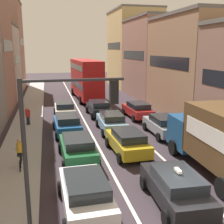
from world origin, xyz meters
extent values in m
plane|color=#352B31|center=(0.00, 0.00, 0.00)|extent=(140.00, 140.00, 0.00)
cube|color=#A3A3A3|center=(-6.70, 20.00, 0.07)|extent=(2.60, 64.00, 0.14)
cube|color=silver|center=(-1.70, 20.00, 0.01)|extent=(0.16, 60.00, 0.01)
cube|color=silver|center=(1.70, 20.00, 0.01)|extent=(0.16, 60.00, 0.01)
cube|color=black|center=(-8.48, 22.00, 6.73)|extent=(0.02, 7.04, 1.10)
cube|color=black|center=(-8.48, 30.80, 5.09)|extent=(0.02, 7.04, 1.10)
cube|color=black|center=(-8.48, 39.60, 7.48)|extent=(0.02, 7.04, 1.10)
cube|color=tan|center=(9.90, 38.50, 6.27)|extent=(7.00, 10.90, 12.54)
cube|color=black|center=(6.38, 38.50, 6.90)|extent=(0.02, 8.80, 1.10)
cube|color=#66605B|center=(9.90, 38.50, 12.69)|extent=(7.20, 10.90, 0.30)
cube|color=#936B5B|center=(9.90, 27.50, 5.11)|extent=(7.00, 10.90, 10.22)
cube|color=black|center=(6.38, 27.50, 5.62)|extent=(0.02, 8.80, 1.10)
cube|color=#66605B|center=(9.90, 27.50, 10.37)|extent=(7.20, 10.90, 0.30)
cube|color=#9E7556|center=(9.90, 16.50, 4.71)|extent=(7.00, 10.90, 9.42)
cube|color=black|center=(6.39, 16.50, 5.18)|extent=(0.02, 8.80, 1.10)
cube|color=#66605B|center=(9.90, 16.50, 9.57)|extent=(7.20, 10.90, 0.30)
cylinder|color=#2D2D33|center=(-5.70, 0.69, 2.75)|extent=(0.16, 0.16, 5.50)
cylinder|color=#2D2D33|center=(-3.95, 0.69, 5.40)|extent=(3.50, 0.10, 0.10)
cube|color=black|center=(-2.55, 0.69, 4.95)|extent=(0.28, 0.28, 0.84)
sphere|color=red|center=(-2.55, 0.84, 5.21)|extent=(0.18, 0.18, 0.18)
sphere|color=#F2A519|center=(-2.55, 0.84, 4.95)|extent=(0.18, 0.18, 0.18)
sphere|color=green|center=(-2.55, 0.84, 4.69)|extent=(0.18, 0.18, 0.18)
cube|color=navy|center=(3.77, 6.17, 1.43)|extent=(2.46, 2.46, 1.90)
cube|color=black|center=(3.80, 7.38, 1.81)|extent=(2.02, 0.08, 0.70)
cube|color=white|center=(2.46, 2.44, 2.46)|extent=(0.14, 4.48, 0.90)
cylinder|color=black|center=(2.57, 6.28, 0.48)|extent=(0.32, 0.97, 0.96)
cylinder|color=black|center=(4.97, 6.22, 0.48)|extent=(0.32, 0.97, 0.96)
cylinder|color=black|center=(2.44, 1.00, 0.48)|extent=(0.32, 0.97, 0.96)
cube|color=black|center=(0.19, 1.08, 0.67)|extent=(2.00, 4.38, 0.70)
cube|color=#1E2328|center=(0.18, 0.88, 1.23)|extent=(1.69, 2.48, 0.52)
cube|color=#F2EACC|center=(0.18, 0.88, 1.60)|extent=(0.18, 0.45, 0.12)
cylinder|color=black|center=(-0.66, 2.58, 0.32)|extent=(0.25, 0.65, 0.64)
cylinder|color=black|center=(1.18, 2.50, 0.32)|extent=(0.25, 0.65, 0.64)
cylinder|color=black|center=(-0.80, -0.34, 0.32)|extent=(0.25, 0.65, 0.64)
cylinder|color=black|center=(1.04, -0.43, 0.32)|extent=(0.25, 0.65, 0.64)
cube|color=silver|center=(-3.55, 1.47, 0.67)|extent=(1.89, 4.34, 0.70)
cube|color=#1E2328|center=(-3.54, 1.27, 1.23)|extent=(1.63, 2.44, 0.52)
cylinder|color=black|center=(-4.50, 2.91, 0.32)|extent=(0.23, 0.64, 0.64)
cylinder|color=black|center=(-2.66, 2.95, 0.32)|extent=(0.23, 0.64, 0.64)
cylinder|color=black|center=(-2.60, 0.02, 0.32)|extent=(0.23, 0.64, 0.64)
cube|color=#B29319|center=(-0.13, 7.17, 0.67)|extent=(1.92, 4.35, 0.70)
cube|color=#1E2328|center=(-0.13, 6.97, 1.23)|extent=(1.65, 2.45, 0.52)
cylinder|color=black|center=(-1.09, 8.61, 0.32)|extent=(0.24, 0.65, 0.64)
cylinder|color=black|center=(0.75, 8.66, 0.32)|extent=(0.24, 0.65, 0.64)
cylinder|color=black|center=(-1.01, 5.69, 0.32)|extent=(0.24, 0.65, 0.64)
cylinder|color=black|center=(0.83, 5.74, 0.32)|extent=(0.24, 0.65, 0.64)
cube|color=#19592D|center=(-3.29, 6.79, 0.67)|extent=(1.91, 4.35, 0.70)
cube|color=#1E2328|center=(-3.28, 6.59, 1.23)|extent=(1.65, 2.45, 0.52)
cylinder|color=black|center=(-4.25, 8.23, 0.32)|extent=(0.24, 0.65, 0.64)
cylinder|color=black|center=(-2.41, 8.28, 0.32)|extent=(0.24, 0.65, 0.64)
cylinder|color=black|center=(-4.17, 5.31, 0.32)|extent=(0.24, 0.65, 0.64)
cylinder|color=black|center=(-2.33, 5.35, 0.32)|extent=(0.24, 0.65, 0.64)
cube|color=#759EB7|center=(-0.01, 12.19, 0.67)|extent=(1.92, 4.35, 0.70)
cube|color=#1E2328|center=(-0.02, 11.99, 1.23)|extent=(1.65, 2.45, 0.52)
cylinder|color=black|center=(-0.89, 13.68, 0.32)|extent=(0.24, 0.65, 0.64)
cylinder|color=black|center=(0.95, 13.62, 0.32)|extent=(0.24, 0.65, 0.64)
cylinder|color=black|center=(-0.97, 10.75, 0.32)|extent=(0.24, 0.65, 0.64)
cylinder|color=black|center=(0.87, 10.70, 0.32)|extent=(0.24, 0.65, 0.64)
cube|color=#194C8C|center=(-3.50, 12.30, 0.67)|extent=(1.96, 4.36, 0.70)
cube|color=#1E2328|center=(-3.49, 12.10, 1.23)|extent=(1.67, 2.47, 0.52)
cylinder|color=black|center=(-4.47, 13.73, 0.32)|extent=(0.24, 0.65, 0.64)
cylinder|color=black|center=(-2.63, 13.79, 0.32)|extent=(0.24, 0.65, 0.64)
cylinder|color=black|center=(-4.36, 10.80, 0.32)|extent=(0.24, 0.65, 0.64)
cylinder|color=black|center=(-2.52, 10.87, 0.32)|extent=(0.24, 0.65, 0.64)
cube|color=black|center=(-0.04, 17.69, 0.67)|extent=(1.91, 4.35, 0.70)
cube|color=#1E2328|center=(-0.03, 17.49, 1.23)|extent=(1.65, 2.45, 0.52)
cylinder|color=black|center=(-0.99, 19.12, 0.32)|extent=(0.24, 0.65, 0.64)
cylinder|color=black|center=(0.85, 19.17, 0.32)|extent=(0.24, 0.65, 0.64)
cylinder|color=black|center=(-0.92, 16.20, 0.32)|extent=(0.24, 0.65, 0.64)
cylinder|color=black|center=(0.92, 16.25, 0.32)|extent=(0.24, 0.65, 0.64)
cube|color=beige|center=(-3.33, 17.79, 0.67)|extent=(1.85, 4.32, 0.70)
cube|color=#1E2328|center=(-3.34, 17.59, 1.23)|extent=(1.61, 2.43, 0.52)
cylinder|color=black|center=(-4.23, 19.27, 0.32)|extent=(0.23, 0.64, 0.64)
cylinder|color=black|center=(-2.39, 19.24, 0.32)|extent=(0.23, 0.64, 0.64)
cylinder|color=black|center=(-4.27, 16.34, 0.32)|extent=(0.23, 0.64, 0.64)
cylinder|color=black|center=(-2.43, 16.32, 0.32)|extent=(0.23, 0.64, 0.64)
cube|color=gray|center=(3.60, 10.33, 0.67)|extent=(1.82, 4.31, 0.70)
cube|color=#1E2328|center=(3.60, 10.13, 1.23)|extent=(1.60, 2.42, 0.52)
cylinder|color=black|center=(2.69, 11.79, 0.32)|extent=(0.22, 0.64, 0.64)
cylinder|color=black|center=(4.53, 11.78, 0.32)|extent=(0.22, 0.64, 0.64)
cylinder|color=black|center=(2.67, 8.87, 0.32)|extent=(0.22, 0.64, 0.64)
cylinder|color=black|center=(4.51, 8.86, 0.32)|extent=(0.22, 0.64, 0.64)
cube|color=#A51E1E|center=(3.41, 15.95, 0.67)|extent=(1.97, 4.37, 0.70)
cube|color=#1E2328|center=(3.42, 15.75, 1.23)|extent=(1.68, 2.47, 0.52)
cylinder|color=black|center=(2.43, 17.37, 0.32)|extent=(0.25, 0.65, 0.64)
cylinder|color=black|center=(4.27, 17.45, 0.32)|extent=(0.25, 0.65, 0.64)
cylinder|color=black|center=(2.55, 14.45, 0.32)|extent=(0.25, 0.65, 0.64)
cylinder|color=black|center=(4.39, 14.52, 0.32)|extent=(0.25, 0.65, 0.64)
cube|color=#B21919|center=(0.02, 27.02, 1.70)|extent=(2.94, 10.60, 2.40)
cube|color=black|center=(0.02, 27.02, 2.06)|extent=(2.94, 9.97, 0.70)
cube|color=#B21919|center=(0.02, 27.02, 3.98)|extent=(2.94, 10.60, 2.16)
cube|color=black|center=(0.02, 27.02, 4.22)|extent=(2.94, 9.97, 0.64)
cylinder|color=black|center=(-1.39, 30.75, 0.50)|extent=(0.34, 1.01, 1.00)
cylinder|color=black|center=(1.11, 30.85, 0.50)|extent=(0.34, 1.01, 1.00)
cylinder|color=black|center=(-1.10, 23.82, 0.50)|extent=(0.34, 1.01, 1.00)
cylinder|color=black|center=(1.40, 23.93, 0.50)|extent=(0.34, 1.01, 1.00)
torus|color=black|center=(-6.49, 6.82, 0.34)|extent=(0.09, 0.68, 0.68)
torus|color=black|center=(-6.45, 5.77, 0.34)|extent=(0.09, 0.68, 0.68)
cylinder|color=black|center=(-6.47, 6.30, 0.84)|extent=(0.09, 0.95, 0.05)
cylinder|color=black|center=(-6.46, 6.10, 0.62)|extent=(0.04, 0.04, 0.55)
cylinder|color=black|center=(-6.48, 6.72, 0.97)|extent=(0.50, 0.06, 0.04)
cylinder|color=#232833|center=(-6.54, 6.24, 0.91)|extent=(0.16, 0.44, 0.30)
cylinder|color=#232833|center=(-6.38, 6.25, 0.91)|extent=(0.16, 0.44, 0.30)
cylinder|color=gold|center=(-6.46, 6.20, 1.24)|extent=(0.32, 0.47, 0.62)
sphere|color=tan|center=(-6.47, 6.32, 1.61)|extent=(0.22, 0.22, 0.22)
cylinder|color=#262D47|center=(-6.50, 15.13, 0.41)|extent=(0.16, 0.16, 0.82)
cylinder|color=#262D47|center=(-6.64, 15.24, 0.41)|extent=(0.16, 0.16, 0.82)
cylinder|color=red|center=(-6.57, 15.18, 1.12)|extent=(0.34, 0.34, 0.60)
sphere|color=tan|center=(-6.57, 15.18, 1.54)|extent=(0.24, 0.24, 0.24)
cylinder|color=red|center=(-6.40, 15.04, 1.15)|extent=(0.10, 0.10, 0.55)
cylinder|color=red|center=(-6.73, 15.33, 1.15)|extent=(0.10, 0.10, 0.55)
camera|label=1|loc=(-4.82, -8.80, 6.43)|focal=44.88mm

